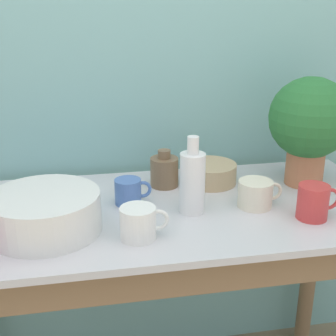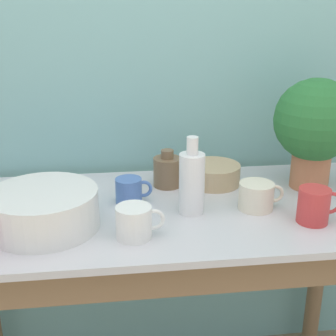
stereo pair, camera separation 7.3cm
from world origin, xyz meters
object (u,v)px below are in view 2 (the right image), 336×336
Objects in this scene: bowl_wash_large at (44,209)px; bowl_small_tan at (213,174)px; bottle_tall at (192,182)px; mug_cream at (257,196)px; potted_plant at (315,125)px; mug_blue at (130,191)px; mug_white at (135,222)px; bottle_short at (167,171)px; mug_red at (314,205)px.

bowl_wash_large is 1.66× the size of bowl_small_tan.
mug_cream is at bearing -0.06° from bottle_tall.
potted_plant is 0.44m from bottle_tall.
potted_plant is 0.84m from bowl_wash_large.
bowl_wash_large is at bearing -167.19° from potted_plant.
potted_plant reaches higher than mug_blue.
mug_blue is 0.21m from mug_white.
bottle_short is (-0.04, 0.20, -0.04)m from bottle_tall.
mug_white reaches higher than mug_cream.
bottle_short is at bearing 101.97° from bottle_tall.
mug_white is at bearing -142.79° from bottle_tall.
potted_plant is 1.21× the size of bowl_wash_large.
bowl_wash_large is 2.64× the size of mug_blue.
mug_cream is at bearing 4.29° from bowl_wash_large.
mug_cream is at bearing 19.56° from mug_white.
bowl_small_tan is (0.27, 0.33, -0.01)m from mug_white.
bottle_short is 0.99× the size of mug_red.
bowl_small_tan is at bearing 25.89° from bowl_wash_large.
bottle_short is at bearing 139.69° from mug_red.
mug_blue is at bearing -137.29° from bottle_short.
potted_plant is 2.78× the size of mug_white.
mug_cream is (0.59, 0.04, -0.01)m from bowl_wash_large.
mug_blue is 0.89× the size of mug_red.
bowl_wash_large is at bearing 175.40° from mug_red.
bowl_wash_large is 0.72m from mug_red.
bottle_tall is 1.84× the size of bottle_short.
bottle_tall is 0.21m from bottle_short.
bowl_wash_large is 2.17× the size of mug_cream.
mug_red is at bearing -55.48° from bowl_small_tan.
mug_white is (-0.48, -0.02, -0.01)m from mug_red.
potted_plant reaches higher than mug_red.
bowl_small_tan is at bearing 61.93° from bottle_tall.
mug_white is 0.72× the size of bowl_small_tan.
bottle_tall is at bearing 162.15° from mug_red.
bowl_wash_large is 1.30× the size of bottle_tall.
bottle_short is 0.17m from mug_blue.
mug_blue is at bearing -174.81° from potted_plant.
bottle_tall reaches higher than mug_blue.
mug_red reaches higher than mug_blue.
mug_white is (-0.17, -0.13, -0.05)m from bottle_tall.
bottle_tall is at bearing 37.21° from mug_white.
mug_white is (-0.57, -0.26, -0.16)m from potted_plant.
bottle_tall is 0.20m from mug_blue.
mug_cream reaches higher than mug_blue.
potted_plant is 0.65m from mug_white.
bowl_wash_large is at bearing -175.71° from mug_cream.
mug_cream is (0.19, -0.00, -0.05)m from bottle_tall.
bottle_short is at bearing 34.78° from bowl_wash_large.
bowl_wash_large is at bearing -150.38° from mug_blue.
bottle_tall is 1.77× the size of mug_white.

